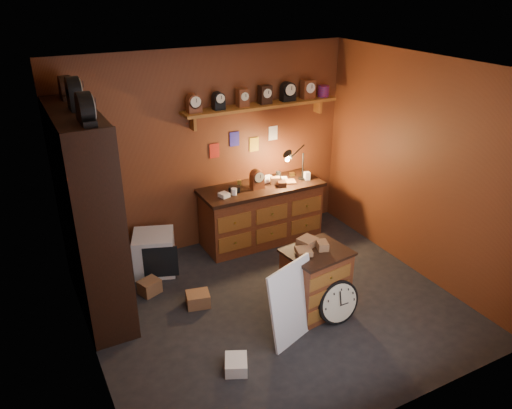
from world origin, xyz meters
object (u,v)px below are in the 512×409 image
Objects in this scene: workbench at (261,210)px; big_round_clock at (338,302)px; shelving_unit at (85,207)px; low_cabinet at (316,278)px.

big_round_clock is at bearing -93.76° from workbench.
shelving_unit is 1.49× the size of workbench.
workbench is (2.40, 0.49, -0.78)m from shelving_unit.
low_cabinet is at bearing -29.69° from shelving_unit.
big_round_clock is (-0.13, -2.02, -0.23)m from workbench.
low_cabinet is (2.16, -1.23, -0.84)m from shelving_unit.
big_round_clock is (2.27, -1.52, -1.01)m from shelving_unit.
low_cabinet is at bearing -97.84° from workbench.
workbench reaches higher than big_round_clock.
shelving_unit is 5.11× the size of big_round_clock.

